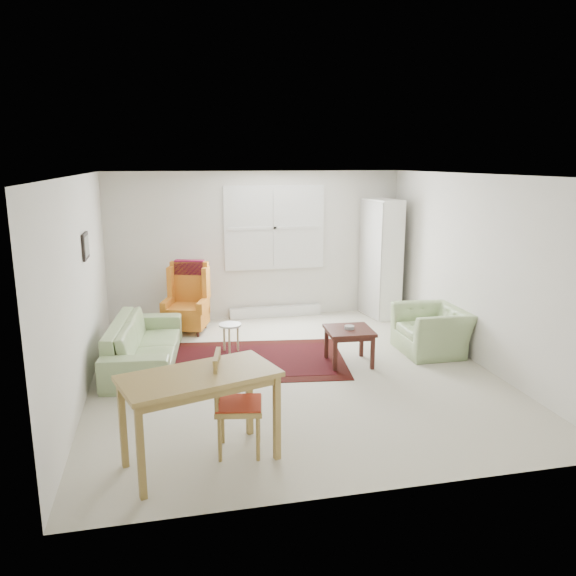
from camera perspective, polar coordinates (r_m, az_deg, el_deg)
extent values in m
cube|color=beige|center=(7.31, 0.51, -8.57)|extent=(5.00, 5.50, 0.01)
cube|color=white|center=(6.81, 0.56, 11.43)|extent=(5.00, 5.50, 0.01)
cube|color=silver|center=(9.61, -3.16, 4.33)|extent=(5.00, 0.04, 2.50)
cube|color=silver|center=(4.40, 8.64, -6.06)|extent=(5.00, 0.04, 2.50)
cube|color=silver|center=(6.85, -20.31, 0.09)|extent=(0.04, 5.50, 2.50)
cube|color=silver|center=(7.89, 18.54, 1.81)|extent=(0.04, 5.50, 2.50)
cube|color=white|center=(9.60, -1.39, 6.14)|extent=(1.72, 0.06, 1.42)
cube|color=white|center=(9.60, -1.39, 6.14)|extent=(1.60, 0.02, 1.30)
cube|color=silver|center=(9.82, -1.28, -2.39)|extent=(1.60, 0.12, 0.18)
cube|color=black|center=(7.26, -19.89, 4.02)|extent=(0.03, 0.42, 0.32)
cube|color=#A3894B|center=(7.26, -19.77, 4.03)|extent=(0.01, 0.34, 0.24)
imported|color=#90A970|center=(7.68, -14.42, -4.58)|extent=(1.04, 2.17, 0.85)
imported|color=#90A970|center=(8.20, 14.42, -3.73)|extent=(0.87, 1.00, 0.77)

